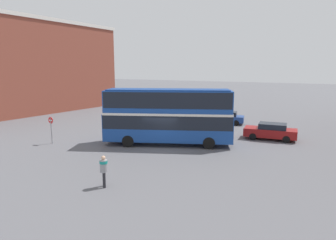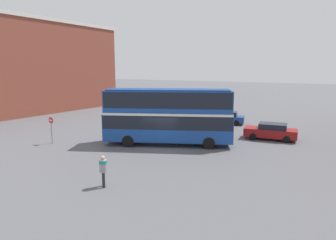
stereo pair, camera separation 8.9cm
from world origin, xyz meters
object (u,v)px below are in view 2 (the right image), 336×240
Objects in this scene: double_decker_bus at (168,113)px; parked_car_kerb_near at (226,118)px; parked_car_kerb_far at (271,131)px; no_entry_sign at (51,126)px; pedestrian_foreground at (103,168)px.

parked_car_kerb_near is at bearing 60.53° from double_decker_bus.
parked_car_kerb_far is at bearing 16.72° from double_decker_bus.
no_entry_sign is (-8.61, -5.01, -1.16)m from double_decker_bus.
no_entry_sign is at bearing -69.23° from pedestrian_foreground.
parked_car_kerb_near is at bearing -131.96° from pedestrian_foreground.
parked_car_kerb_near is 19.17m from no_entry_sign.
pedestrian_foreground is at bearing 63.46° from parked_car_kerb_far.
double_decker_bus reaches higher than parked_car_kerb_near.
no_entry_sign is (-9.24, -16.78, 0.80)m from parked_car_kerb_near.
no_entry_sign is (-15.54, -11.51, 0.77)m from parked_car_kerb_far.
parked_car_kerb_far is 19.35m from no_entry_sign.
pedestrian_foreground is at bearing -105.15° from double_decker_bus.
pedestrian_foreground reaches higher than parked_car_kerb_far.
pedestrian_foreground is 21.46m from parked_car_kerb_near.
parked_car_kerb_far is 2.06× the size of no_entry_sign.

